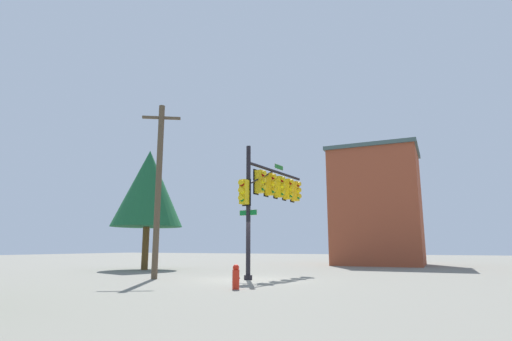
% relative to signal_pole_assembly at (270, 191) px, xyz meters
% --- Properties ---
extents(ground_plane, '(120.00, 120.00, 0.00)m').
position_rel_signal_pole_assembly_xyz_m(ground_plane, '(-1.99, 0.25, -4.16)').
color(ground_plane, slate).
extents(signal_pole_assembly, '(6.08, 1.38, 6.01)m').
position_rel_signal_pole_assembly_xyz_m(signal_pole_assembly, '(0.00, 0.00, 0.00)').
color(signal_pole_assembly, black).
rests_on(signal_pole_assembly, ground_plane).
extents(utility_pole, '(1.04, 1.60, 8.12)m').
position_rel_signal_pole_assembly_xyz_m(utility_pole, '(-3.36, 4.25, 0.04)').
color(utility_pole, brown).
rests_on(utility_pole, ground_plane).
extents(fire_hydrant, '(0.33, 0.24, 0.83)m').
position_rel_signal_pole_assembly_xyz_m(fire_hydrant, '(-5.71, -1.07, -3.75)').
color(fire_hydrant, red).
rests_on(fire_hydrant, ground_plane).
extents(tree_near, '(4.50, 4.50, 7.67)m').
position_rel_signal_pole_assembly_xyz_m(tree_near, '(2.29, 9.52, 0.99)').
color(tree_near, brown).
rests_on(tree_near, ground_plane).
extents(brick_building, '(6.52, 6.88, 9.22)m').
position_rel_signal_pole_assembly_xyz_m(brick_building, '(15.21, -3.03, 0.46)').
color(brick_building, '#9A442B').
rests_on(brick_building, ground_plane).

